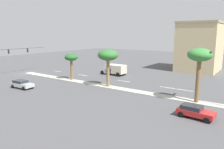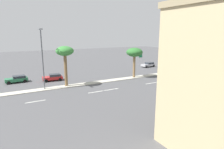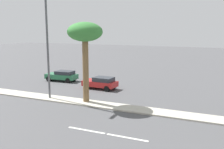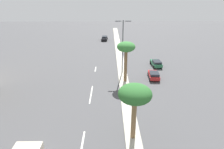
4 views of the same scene
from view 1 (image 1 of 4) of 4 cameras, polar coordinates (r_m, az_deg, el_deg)
The scene contains 13 objects.
ground_plane at distance 32.25m, azimuth 18.66°, elevation -6.47°, with size 160.00×160.00×0.00m, color #4C4C4F.
lane_stripe_near at distance 55.19m, azimuth -14.10°, elevation 0.79°, with size 0.20×2.80×0.01m, color silver.
lane_stripe_rear at distance 49.20m, azimuth -7.67°, elevation -0.17°, with size 0.20×2.80×0.01m, color silver.
lane_stripe_left at distance 42.68m, azimuth 3.09°, elevation -1.76°, with size 0.20×2.80×0.01m, color silver.
lane_stripe_center at distance 38.80m, azimuth 14.38°, elevation -3.36°, with size 0.20×2.80×0.01m, color silver.
lane_stripe_front at distance 37.89m, azimuth 18.56°, elevation -3.92°, with size 0.20×2.80×0.01m, color silver.
commercial_building at distance 58.85m, azimuth 22.13°, elevation 6.86°, with size 11.98×9.50×12.08m.
palm_tree_near at distance 43.59m, azimuth -10.68°, elevation 4.16°, with size 2.57×2.57×5.20m.
palm_tree_leading at distance 37.11m, azimuth -1.07°, elevation 4.88°, with size 3.51×3.51×6.46m.
palm_tree_trailing at distance 30.41m, azimuth 22.05°, elevation 4.25°, with size 3.17×3.17×7.27m.
sedan_red_left at distance 26.05m, azimuth 20.97°, elevation -9.01°, with size 2.12×4.02×1.38m.
sedan_silver_near at distance 40.18m, azimuth -22.63°, elevation -2.32°, with size 2.19×4.15×1.34m.
box_truck at distance 49.02m, azimuth 0.60°, elevation 1.42°, with size 2.76×5.54×2.32m.
Camera 1 is at (29.72, 45.41, 9.22)m, focal length 34.75 mm.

